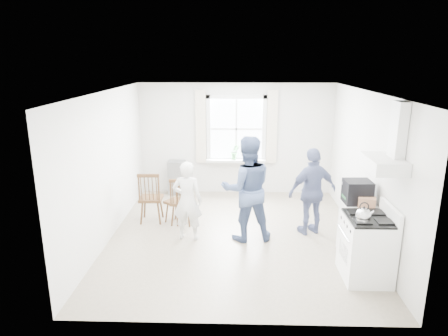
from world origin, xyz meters
TOP-DOWN VIEW (x-y plane):
  - room_shell at (0.00, 0.00)m, footprint 4.62×5.12m
  - window_assembly at (0.00, 2.45)m, footprint 1.88×0.24m
  - range_hood at (2.07, -1.35)m, footprint 0.45×0.76m
  - shelf_unit at (-1.40, 2.33)m, footprint 0.40×0.30m
  - gas_stove at (1.91, -1.35)m, footprint 0.68×0.76m
  - kettle at (1.76, -1.52)m, footprint 0.21×0.21m
  - low_cabinet at (1.98, -0.65)m, footprint 0.50×0.55m
  - stereo_stack at (1.93, -0.62)m, footprint 0.42×0.38m
  - cardboard_box at (2.03, -0.83)m, footprint 0.30×0.25m
  - windsor_chair_a at (-1.66, 0.55)m, footprint 0.45×0.44m
  - windsor_chair_b at (-1.05, 0.47)m, footprint 0.43×0.42m
  - windsor_chair_c at (-1.08, 0.59)m, footprint 0.53×0.53m
  - person_left at (-0.85, -0.12)m, footprint 0.57×0.57m
  - person_mid at (0.19, -0.08)m, footprint 1.05×1.05m
  - person_right at (1.39, 0.19)m, footprint 1.22×1.22m
  - potted_plant at (-0.03, 2.36)m, footprint 0.21×0.21m

SIDE VIEW (x-z plane):
  - shelf_unit at x=-1.40m, z-range 0.00..0.80m
  - low_cabinet at x=1.98m, z-range 0.00..0.90m
  - gas_stove at x=1.91m, z-range -0.08..1.04m
  - windsor_chair_c at x=-1.08m, z-range 0.10..1.02m
  - windsor_chair_b at x=-1.05m, z-range 0.11..1.06m
  - windsor_chair_a at x=-1.66m, z-range 0.11..1.15m
  - person_left at x=-0.85m, z-range 0.00..1.43m
  - person_right at x=1.39m, z-range 0.00..1.61m
  - person_mid at x=0.19m, z-range 0.00..1.87m
  - cardboard_box at x=2.03m, z-range 0.90..1.06m
  - potted_plant at x=-0.03m, z-range 0.85..1.20m
  - kettle at x=1.76m, z-range 0.90..1.19m
  - stereo_stack at x=1.93m, z-range 0.90..1.27m
  - room_shell at x=0.00m, z-range -0.02..2.62m
  - window_assembly at x=0.00m, z-range 0.61..2.31m
  - range_hood at x=2.07m, z-range 1.43..2.37m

